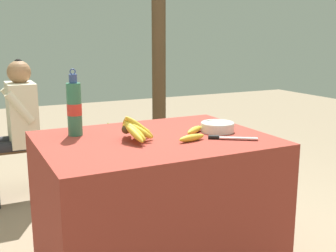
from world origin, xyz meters
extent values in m
cube|color=maroon|center=(0.00, 0.00, 0.38)|extent=(1.13, 0.86, 0.76)
sphere|color=#4C381E|center=(-0.16, -0.02, 0.82)|extent=(0.04, 0.04, 0.04)
ellipsoid|color=gold|center=(-0.14, -0.08, 0.82)|extent=(0.07, 0.17, 0.10)
ellipsoid|color=gold|center=(-0.13, -0.07, 0.82)|extent=(0.10, 0.15, 0.10)
ellipsoid|color=gold|center=(-0.11, -0.05, 0.82)|extent=(0.15, 0.11, 0.11)
ellipsoid|color=gold|center=(-0.09, -0.03, 0.83)|extent=(0.16, 0.06, 0.14)
ellipsoid|color=gold|center=(-0.09, 0.00, 0.82)|extent=(0.17, 0.07, 0.09)
ellipsoid|color=gold|center=(-0.11, 0.01, 0.82)|extent=(0.13, 0.11, 0.11)
ellipsoid|color=gold|center=(-0.13, 0.04, 0.83)|extent=(0.10, 0.15, 0.12)
ellipsoid|color=gold|center=(-0.14, 0.04, 0.83)|extent=(0.07, 0.14, 0.13)
cylinder|color=white|center=(0.36, -0.03, 0.78)|extent=(0.18, 0.18, 0.05)
torus|color=white|center=(0.36, -0.03, 0.81)|extent=(0.18, 0.18, 0.01)
cylinder|color=#337556|center=(-0.34, 0.22, 0.90)|extent=(0.07, 0.07, 0.27)
cylinder|color=red|center=(-0.34, 0.22, 0.90)|extent=(0.08, 0.08, 0.06)
cylinder|color=#33477F|center=(-0.34, 0.22, 1.05)|extent=(0.04, 0.04, 0.04)
torus|color=#33477F|center=(-0.34, 0.22, 1.09)|extent=(0.03, 0.01, 0.03)
ellipsoid|color=gold|center=(0.13, -0.15, 0.78)|extent=(0.16, 0.07, 0.03)
ellipsoid|color=gold|center=(0.23, -0.01, 0.78)|extent=(0.15, 0.13, 0.03)
cube|color=#BCBCC1|center=(0.35, -0.23, 0.77)|extent=(0.17, 0.13, 0.00)
cylinder|color=black|center=(0.25, -0.16, 0.77)|extent=(0.06, 0.05, 0.02)
cube|color=#4C3823|center=(-0.21, 1.45, 0.43)|extent=(1.56, 0.32, 0.04)
cube|color=#4C3823|center=(0.47, 1.33, 0.21)|extent=(0.06, 0.06, 0.41)
cube|color=#4C3823|center=(0.47, 1.57, 0.21)|extent=(0.06, 0.06, 0.41)
cylinder|color=#232328|center=(-0.60, 1.32, 0.46)|extent=(0.30, 0.09, 0.09)
cylinder|color=#232328|center=(-0.59, 1.51, 0.46)|extent=(0.30, 0.09, 0.09)
cube|color=beige|center=(-0.46, 1.42, 0.69)|extent=(0.20, 0.34, 0.47)
cylinder|color=beige|center=(-0.49, 1.25, 0.76)|extent=(0.20, 0.07, 0.25)
cylinder|color=beige|center=(-0.49, 1.58, 0.76)|extent=(0.20, 0.07, 0.25)
sphere|color=#9E704C|center=(-0.46, 1.42, 1.00)|extent=(0.17, 0.17, 0.17)
sphere|color=black|center=(-0.46, 1.42, 1.07)|extent=(0.07, 0.07, 0.07)
sphere|color=#4C381E|center=(0.22, 1.45, 0.50)|extent=(0.04, 0.04, 0.04)
ellipsoid|color=#8EA842|center=(0.24, 1.40, 0.50)|extent=(0.07, 0.15, 0.08)
ellipsoid|color=#8EA842|center=(0.25, 1.40, 0.50)|extent=(0.11, 0.13, 0.10)
ellipsoid|color=#8EA842|center=(0.26, 1.43, 0.50)|extent=(0.13, 0.08, 0.08)
ellipsoid|color=#8EA842|center=(0.27, 1.45, 0.50)|extent=(0.12, 0.03, 0.11)
ellipsoid|color=#8EA842|center=(0.26, 1.47, 0.50)|extent=(0.12, 0.09, 0.08)
ellipsoid|color=#8EA842|center=(0.25, 1.49, 0.50)|extent=(0.11, 0.14, 0.08)
ellipsoid|color=#8EA842|center=(0.24, 1.49, 0.50)|extent=(0.07, 0.14, 0.07)
cylinder|color=#4C3823|center=(0.86, 1.79, 1.38)|extent=(0.13, 0.13, 2.77)
camera|label=1|loc=(-0.85, -1.88, 1.26)|focal=45.00mm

